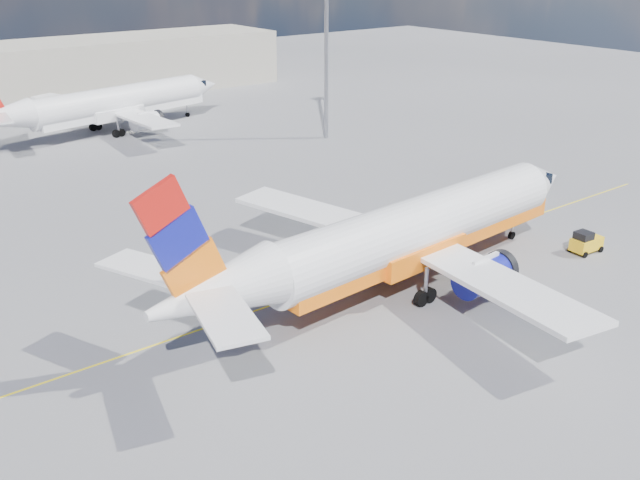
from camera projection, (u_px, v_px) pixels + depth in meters
ground at (363, 301)px, 44.16m from camera, size 240.00×240.00×0.00m
taxi_line at (333, 284)px, 46.35m from camera, size 70.00×0.15×0.01m
terminal_main at (44, 72)px, 100.47m from camera, size 70.00×14.00×8.00m
main_jet at (407, 233)px, 44.85m from camera, size 36.04×28.44×10.92m
second_jet at (111, 104)px, 83.24m from camera, size 33.57×25.93×10.13m
gse_tug at (586, 242)px, 50.94m from camera, size 2.39×1.56×1.65m
traffic_cone at (248, 321)px, 41.19m from camera, size 0.43×0.43×0.61m
floodlight_mast at (326, 16)px, 76.92m from camera, size 1.64×1.64×22.46m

